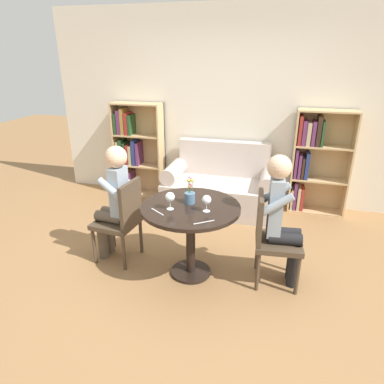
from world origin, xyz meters
TOP-DOWN VIEW (x-y plane):
  - ground_plane at (0.00, 0.00)m, footprint 16.00×16.00m
  - back_wall at (0.00, 2.06)m, footprint 5.20×0.05m
  - round_table at (0.00, 0.00)m, footprint 0.94×0.94m
  - couch at (0.00, 1.63)m, footprint 1.53×0.80m
  - bookshelf_left at (-1.41, 1.90)m, footprint 0.75×0.28m
  - bookshelf_right at (1.22, 1.90)m, footprint 0.75×0.28m
  - chair_left at (-0.76, 0.07)m, footprint 0.46×0.46m
  - chair_right at (0.76, 0.08)m, footprint 0.46×0.46m
  - person_left at (-0.84, 0.09)m, footprint 0.44×0.37m
  - person_right at (0.84, 0.10)m, footprint 0.44×0.36m
  - wine_glass_left at (-0.16, -0.12)m, footprint 0.09×0.09m
  - wine_glass_right at (0.17, -0.08)m, footprint 0.08×0.08m
  - flower_vase at (-0.02, 0.06)m, footprint 0.10×0.10m
  - knife_left_setting at (-0.26, -0.20)m, footprint 0.16×0.12m
  - fork_left_setting at (0.20, -0.30)m, footprint 0.16×0.12m

SIDE VIEW (x-z plane):
  - ground_plane at x=0.00m, z-range 0.00..0.00m
  - couch at x=0.00m, z-range -0.15..0.77m
  - chair_left at x=-0.76m, z-range 0.04..0.94m
  - chair_right at x=0.76m, z-range 0.04..0.94m
  - round_table at x=0.00m, z-range 0.23..0.97m
  - person_left at x=-0.84m, z-range 0.06..1.31m
  - person_right at x=0.84m, z-range 0.05..1.33m
  - bookshelf_left at x=-1.41m, z-range -0.01..1.40m
  - bookshelf_right at x=1.22m, z-range 0.02..1.43m
  - knife_left_setting at x=-0.26m, z-range 0.75..0.75m
  - fork_left_setting at x=0.20m, z-range 0.75..0.75m
  - flower_vase at x=-0.02m, z-range 0.70..0.96m
  - wine_glass_right at x=0.17m, z-range 0.78..0.93m
  - wine_glass_left at x=-0.16m, z-range 0.78..0.95m
  - back_wall at x=0.00m, z-range 0.00..2.70m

